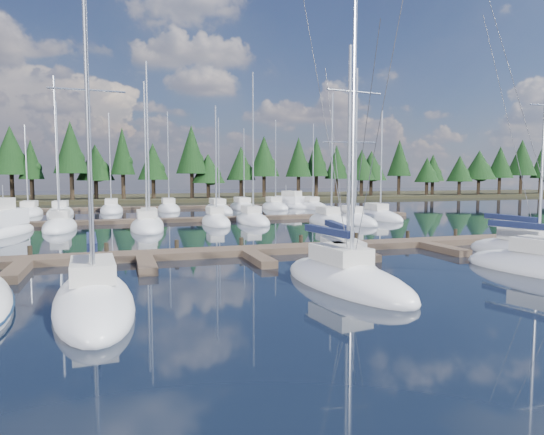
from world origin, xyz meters
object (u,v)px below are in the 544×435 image
object	(u,v)px
front_sailboat_2	(94,301)
front_sailboat_4	(345,270)
main_dock	(248,252)
motor_yacht_right	(290,204)
front_sailboat_6	(531,254)
front_sailboat_3	(345,280)

from	to	relation	value
front_sailboat_2	front_sailboat_4	xyz separation A→B (m)	(11.08, 2.43, -0.02)
main_dock	motor_yacht_right	xyz separation A→B (m)	(17.10, 40.30, 0.25)
front_sailboat_2	front_sailboat_6	world-z (taller)	front_sailboat_6
front_sailboat_3	front_sailboat_6	world-z (taller)	front_sailboat_6
front_sailboat_3	front_sailboat_2	bearing A→B (deg)	-177.36
main_dock	motor_yacht_right	bearing A→B (deg)	67.01
front_sailboat_4	front_sailboat_6	bearing A→B (deg)	4.73
front_sailboat_2	front_sailboat_6	distance (m)	23.53
motor_yacht_right	front_sailboat_3	bearing A→B (deg)	-107.09
front_sailboat_4	main_dock	bearing A→B (deg)	112.29
front_sailboat_3	front_sailboat_4	bearing A→B (deg)	64.59
front_sailboat_6	front_sailboat_3	bearing A→B (deg)	-167.24
main_dock	front_sailboat_6	world-z (taller)	front_sailboat_6
front_sailboat_3	front_sailboat_6	bearing A→B (deg)	12.76
motor_yacht_right	main_dock	bearing A→B (deg)	-112.99
front_sailboat_2	front_sailboat_6	size ratio (longest dim) A/B	0.89
front_sailboat_4	front_sailboat_6	world-z (taller)	front_sailboat_6
front_sailboat_2	motor_yacht_right	xyz separation A→B (m)	(25.30, 49.76, 0.17)
front_sailboat_2	motor_yacht_right	size ratio (longest dim) A/B	1.62
front_sailboat_6	motor_yacht_right	size ratio (longest dim) A/B	1.82
front_sailboat_2	front_sailboat_4	size ratio (longest dim) A/B	1.22
front_sailboat_2	front_sailboat_4	world-z (taller)	front_sailboat_2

